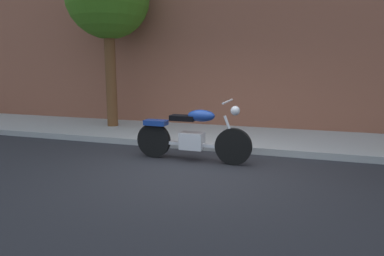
% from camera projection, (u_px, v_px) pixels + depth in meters
% --- Properties ---
extents(ground_plane, '(60.00, 60.00, 0.00)m').
position_uv_depth(ground_plane, '(194.00, 171.00, 5.95)').
color(ground_plane, '#28282D').
extents(sidewalk, '(25.07, 2.45, 0.14)m').
position_uv_depth(sidewalk, '(226.00, 137.00, 8.40)').
color(sidewalk, '#A9A9A9').
rests_on(sidewalk, ground).
extents(motorcycle, '(2.27, 0.70, 1.18)m').
position_uv_depth(motorcycle, '(192.00, 136.00, 6.49)').
color(motorcycle, black).
rests_on(motorcycle, ground).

